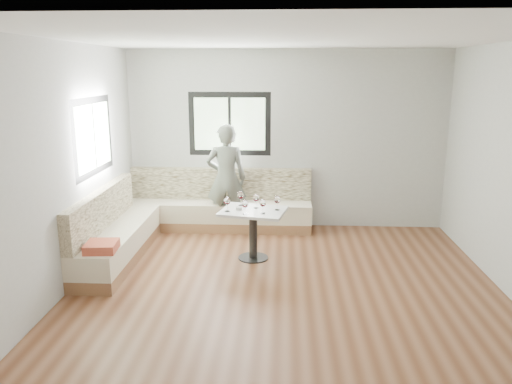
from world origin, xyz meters
The scene contains 11 objects.
room centered at (-0.08, 0.08, 1.41)m, with size 5.01×5.01×2.81m.
banquette centered at (-1.59, 1.63, 0.33)m, with size 2.90×2.80×0.95m.
table centered at (-0.43, 0.96, 0.51)m, with size 0.94×0.80×0.68m.
person centered at (-0.93, 2.14, 0.85)m, with size 0.62×0.41×1.69m, color #5F655B.
olive_ramekin centered at (-0.62, 0.98, 0.70)m, with size 0.09×0.09×0.03m.
wine_glass_a centered at (-0.77, 0.87, 0.82)m, with size 0.09×0.09×0.19m.
wine_glass_b centered at (-0.53, 0.75, 0.82)m, with size 0.09×0.09×0.19m.
wine_glass_c centered at (-0.30, 0.81, 0.82)m, with size 0.09×0.09×0.19m.
wine_glass_d centered at (-0.40, 1.06, 0.82)m, with size 0.09×0.09×0.19m.
wine_glass_e centered at (-0.12, 0.98, 0.82)m, with size 0.09×0.09×0.19m.
wine_glass_f centered at (-0.62, 1.18, 0.82)m, with size 0.09×0.09×0.19m.
Camera 1 is at (-0.04, -5.36, 2.48)m, focal length 35.00 mm.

